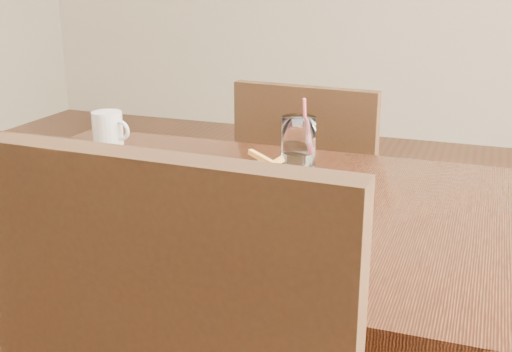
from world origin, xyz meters
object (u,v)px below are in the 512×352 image
at_px(table, 235,232).
at_px(chair_far, 314,208).
at_px(water_glass, 298,148).
at_px(fries_plate, 256,205).
at_px(coffee_mug, 108,128).
at_px(loaded_fries, 256,180).

bearing_deg(table, chair_far, 89.43).
xyz_separation_m(chair_far, water_glass, (0.07, -0.41, 0.30)).
height_order(fries_plate, water_glass, water_glass).
bearing_deg(chair_far, coffee_mug, -142.23).
bearing_deg(loaded_fries, table, 139.47).
distance_m(chair_far, coffee_mug, 0.66).
relative_size(fries_plate, loaded_fries, 1.07).
distance_m(loaded_fries, water_glass, 0.27).
xyz_separation_m(loaded_fries, coffee_mug, (-0.53, 0.32, -0.02)).
xyz_separation_m(fries_plate, coffee_mug, (-0.53, 0.32, 0.03)).
bearing_deg(fries_plate, loaded_fries, 0.00).
bearing_deg(table, water_glass, 71.40).
height_order(table, coffee_mug, coffee_mug).
relative_size(chair_far, loaded_fries, 2.97).
bearing_deg(loaded_fries, coffee_mug, 148.98).
bearing_deg(water_glass, table, -108.60).
distance_m(loaded_fries, coffee_mug, 0.62).
height_order(table, water_glass, water_glass).
xyz_separation_m(loaded_fries, water_glass, (0.00, 0.27, -0.01)).
height_order(chair_far, loaded_fries, chair_far).
xyz_separation_m(table, water_glass, (0.07, 0.21, 0.13)).
distance_m(table, water_glass, 0.26).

